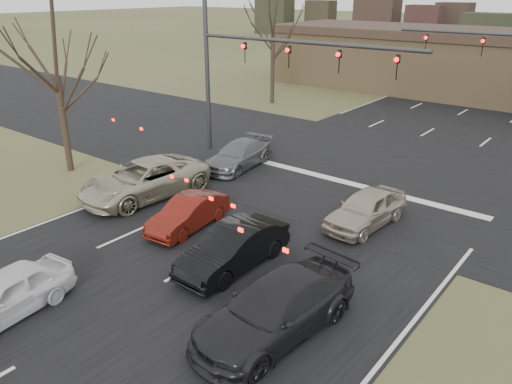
{
  "coord_description": "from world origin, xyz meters",
  "views": [
    {
      "loc": [
        10.45,
        -6.75,
        8.49
      ],
      "look_at": [
        0.65,
        5.66,
        2.0
      ],
      "focal_mm": 35.0,
      "sensor_mm": 36.0,
      "label": 1
    }
  ],
  "objects_px": {
    "car_grey_ahead": "(239,155)",
    "car_black_hatch": "(233,248)",
    "car_silver_suv": "(144,179)",
    "car_silver_ahead": "(366,209)",
    "mast_arm_near": "(255,62)",
    "car_white_sedan": "(4,295)",
    "car_charcoal_sedan": "(276,309)",
    "car_red_ahead": "(188,213)"
  },
  "relations": [
    {
      "from": "car_grey_ahead",
      "to": "car_black_hatch",
      "type": "bearing_deg",
      "value": -57.87
    },
    {
      "from": "car_silver_suv",
      "to": "car_black_hatch",
      "type": "xyz_separation_m",
      "value": [
        6.93,
        -2.14,
        -0.1
      ]
    },
    {
      "from": "car_silver_suv",
      "to": "car_silver_ahead",
      "type": "height_order",
      "value": "car_silver_suv"
    },
    {
      "from": "mast_arm_near",
      "to": "car_black_hatch",
      "type": "bearing_deg",
      "value": -55.17
    },
    {
      "from": "mast_arm_near",
      "to": "car_white_sedan",
      "type": "height_order",
      "value": "mast_arm_near"
    },
    {
      "from": "car_silver_suv",
      "to": "car_white_sedan",
      "type": "relative_size",
      "value": 1.49
    },
    {
      "from": "car_white_sedan",
      "to": "car_charcoal_sedan",
      "type": "height_order",
      "value": "car_charcoal_sedan"
    },
    {
      "from": "car_red_ahead",
      "to": "car_charcoal_sedan",
      "type": "bearing_deg",
      "value": -31.84
    },
    {
      "from": "car_white_sedan",
      "to": "car_red_ahead",
      "type": "height_order",
      "value": "car_white_sedan"
    },
    {
      "from": "car_white_sedan",
      "to": "mast_arm_near",
      "type": "bearing_deg",
      "value": 94.96
    },
    {
      "from": "car_white_sedan",
      "to": "car_charcoal_sedan",
      "type": "xyz_separation_m",
      "value": [
        6.3,
        4.02,
        0.08
      ]
    },
    {
      "from": "mast_arm_near",
      "to": "car_white_sedan",
      "type": "distance_m",
      "value": 15.87
    },
    {
      "from": "mast_arm_near",
      "to": "car_silver_suv",
      "type": "bearing_deg",
      "value": -95.18
    },
    {
      "from": "car_red_ahead",
      "to": "car_silver_ahead",
      "type": "relative_size",
      "value": 0.91
    },
    {
      "from": "car_white_sedan",
      "to": "car_black_hatch",
      "type": "relative_size",
      "value": 0.91
    },
    {
      "from": "car_black_hatch",
      "to": "car_grey_ahead",
      "type": "relative_size",
      "value": 0.95
    },
    {
      "from": "car_black_hatch",
      "to": "car_grey_ahead",
      "type": "bearing_deg",
      "value": 129.17
    },
    {
      "from": "mast_arm_near",
      "to": "car_red_ahead",
      "type": "distance_m",
      "value": 9.61
    },
    {
      "from": "mast_arm_near",
      "to": "car_grey_ahead",
      "type": "height_order",
      "value": "mast_arm_near"
    },
    {
      "from": "car_silver_suv",
      "to": "car_charcoal_sedan",
      "type": "bearing_deg",
      "value": -16.08
    },
    {
      "from": "car_silver_suv",
      "to": "car_white_sedan",
      "type": "height_order",
      "value": "car_silver_suv"
    },
    {
      "from": "mast_arm_near",
      "to": "car_silver_suv",
      "type": "relative_size",
      "value": 2.09
    },
    {
      "from": "car_charcoal_sedan",
      "to": "car_silver_ahead",
      "type": "relative_size",
      "value": 1.26
    },
    {
      "from": "car_red_ahead",
      "to": "car_silver_ahead",
      "type": "bearing_deg",
      "value": 33.9
    },
    {
      "from": "mast_arm_near",
      "to": "car_charcoal_sedan",
      "type": "distance_m",
      "value": 15.01
    },
    {
      "from": "car_charcoal_sedan",
      "to": "car_silver_ahead",
      "type": "bearing_deg",
      "value": 104.85
    },
    {
      "from": "car_charcoal_sedan",
      "to": "car_red_ahead",
      "type": "relative_size",
      "value": 1.39
    },
    {
      "from": "mast_arm_near",
      "to": "car_grey_ahead",
      "type": "relative_size",
      "value": 2.7
    },
    {
      "from": "car_silver_suv",
      "to": "car_red_ahead",
      "type": "distance_m",
      "value": 3.84
    },
    {
      "from": "car_black_hatch",
      "to": "car_silver_ahead",
      "type": "bearing_deg",
      "value": 70.72
    },
    {
      "from": "car_silver_suv",
      "to": "car_white_sedan",
      "type": "distance_m",
      "value": 8.82
    },
    {
      "from": "mast_arm_near",
      "to": "car_grey_ahead",
      "type": "bearing_deg",
      "value": -86.56
    },
    {
      "from": "car_red_ahead",
      "to": "car_black_hatch",
      "type": "bearing_deg",
      "value": -25.68
    },
    {
      "from": "car_charcoal_sedan",
      "to": "car_grey_ahead",
      "type": "height_order",
      "value": "car_charcoal_sedan"
    },
    {
      "from": "car_silver_suv",
      "to": "car_white_sedan",
      "type": "xyz_separation_m",
      "value": [
        3.68,
        -8.02,
        -0.14
      ]
    },
    {
      "from": "mast_arm_near",
      "to": "car_white_sedan",
      "type": "relative_size",
      "value": 3.11
    },
    {
      "from": "car_black_hatch",
      "to": "car_silver_ahead",
      "type": "distance_m",
      "value": 5.83
    },
    {
      "from": "car_grey_ahead",
      "to": "car_silver_ahead",
      "type": "distance_m",
      "value": 8.42
    },
    {
      "from": "car_grey_ahead",
      "to": "car_red_ahead",
      "type": "relative_size",
      "value": 1.22
    },
    {
      "from": "car_red_ahead",
      "to": "car_grey_ahead",
      "type": "bearing_deg",
      "value": 108.25
    },
    {
      "from": "car_red_ahead",
      "to": "mast_arm_near",
      "type": "bearing_deg",
      "value": 104.79
    },
    {
      "from": "car_silver_suv",
      "to": "car_charcoal_sedan",
      "type": "distance_m",
      "value": 10.75
    }
  ]
}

